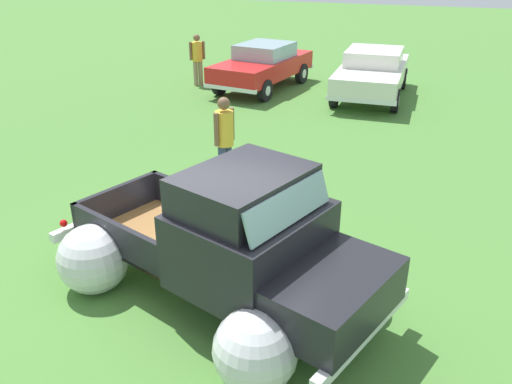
# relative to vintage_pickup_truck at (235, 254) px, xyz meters

# --- Properties ---
(ground_plane) EXTENTS (80.00, 80.00, 0.00)m
(ground_plane) POSITION_rel_vintage_pickup_truck_xyz_m (-0.37, 0.13, -0.76)
(ground_plane) COLOR #477A33
(vintage_pickup_truck) EXTENTS (5.00, 3.86, 1.96)m
(vintage_pickup_truck) POSITION_rel_vintage_pickup_truck_xyz_m (0.00, 0.00, 0.00)
(vintage_pickup_truck) COLOR black
(vintage_pickup_truck) RESTS_ON ground
(show_car_0) EXTENTS (2.46, 4.42, 1.43)m
(show_car_0) POSITION_rel_vintage_pickup_truck_xyz_m (-3.33, 11.04, 0.02)
(show_car_0) COLOR black
(show_car_0) RESTS_ON ground
(show_car_1) EXTENTS (1.99, 4.51, 1.43)m
(show_car_1) POSITION_rel_vintage_pickup_truck_xyz_m (0.16, 11.13, 0.03)
(show_car_1) COLOR black
(show_car_1) RESTS_ON ground
(spectator_0) EXTENTS (0.48, 0.48, 1.67)m
(spectator_0) POSITION_rel_vintage_pickup_truck_xyz_m (-5.52, 10.75, 0.19)
(spectator_0) COLOR gray
(spectator_0) RESTS_ON ground
(spectator_1) EXTENTS (0.43, 0.53, 1.79)m
(spectator_1) POSITION_rel_vintage_pickup_truck_xyz_m (-1.52, 3.37, 0.27)
(spectator_1) COLOR navy
(spectator_1) RESTS_ON ground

